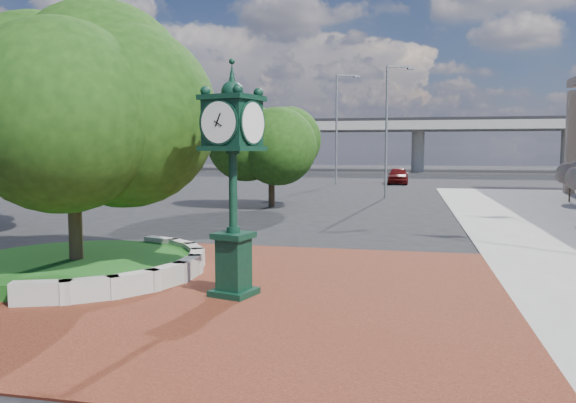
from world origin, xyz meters
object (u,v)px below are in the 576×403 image
(post_clock, at_px, (233,170))
(street_lamp_near, at_px, (390,121))
(street_lamp_far, at_px, (339,120))
(parked_car, at_px, (398,176))

(post_clock, bearing_deg, street_lamp_near, 84.57)
(street_lamp_near, bearing_deg, street_lamp_far, 110.25)
(post_clock, height_order, parked_car, post_clock)
(parked_car, bearing_deg, post_clock, -93.51)
(post_clock, relative_size, street_lamp_far, 0.52)
(street_lamp_near, relative_size, street_lamp_far, 0.87)
(post_clock, height_order, street_lamp_near, street_lamp_near)
(parked_car, xyz_separation_m, street_lamp_near, (-0.36, -15.66, 4.39))
(post_clock, height_order, street_lamp_far, street_lamp_far)
(parked_car, relative_size, street_lamp_far, 0.46)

